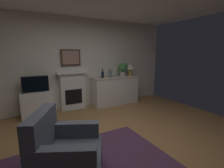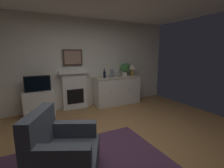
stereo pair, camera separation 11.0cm
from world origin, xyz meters
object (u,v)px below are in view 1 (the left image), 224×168
wine_bottle (103,74)px  framed_picture (71,58)px  wine_glass_left (114,73)px  potted_plant_small (123,68)px  vase_decorative (110,73)px  sideboard_cabinet (115,90)px  tv_cabinet (37,104)px  armchair (65,152)px  table_lamp (130,67)px  wine_glass_right (120,73)px  tv_set (35,84)px  fireplace_unit (73,91)px  wine_glass_center (116,73)px

wine_bottle → framed_picture: bearing=167.2°
wine_glass_left → potted_plant_small: (0.38, 0.10, 0.13)m
framed_picture → vase_decorative: size_ratio=1.96×
framed_picture → sideboard_cabinet: bearing=-9.4°
tv_cabinet → armchair: 2.48m
table_lamp → wine_bottle: bearing=178.9°
wine_glass_right → tv_set: size_ratio=0.27×
vase_decorative → tv_cabinet: (-2.09, 0.06, -0.69)m
sideboard_cabinet → armchair: (-2.19, -2.46, -0.06)m
tv_set → armchair: tv_set is taller
tv_set → potted_plant_small: potted_plant_small is taller
potted_plant_small → framed_picture: bearing=173.8°
wine_glass_left → potted_plant_small: potted_plant_small is taller
framed_picture → wine_glass_left: bearing=-12.2°
tv_cabinet → tv_set: 0.53m
potted_plant_small → vase_decorative: bearing=-169.7°
wine_bottle → fireplace_unit: bearing=170.0°
fireplace_unit → wine_glass_left: (1.26, -0.23, 0.46)m
wine_bottle → wine_glass_center: size_ratio=1.76×
wine_glass_center → tv_set: bearing=-179.4°
armchair → tv_set: bearing=92.9°
wine_glass_left → wine_glass_right: same height
table_lamp → tv_cabinet: (-2.87, 0.02, -0.83)m
tv_cabinet → armchair: bearing=-87.1°
table_lamp → tv_set: 2.89m
table_lamp → wine_bottle: table_lamp is taller
vase_decorative → potted_plant_small: size_ratio=0.65×
fireplace_unit → sideboard_cabinet: bearing=-7.5°
fireplace_unit → table_lamp: (1.90, -0.18, 0.61)m
wine_glass_left → tv_set: size_ratio=0.27×
wine_bottle → vase_decorative: size_ratio=1.03×
wine_glass_center → wine_glass_right: same height
wine_glass_right → tv_cabinet: (-2.46, 0.06, -0.67)m
framed_picture → wine_glass_center: 1.48m
wine_glass_left → tv_cabinet: bearing=178.3°
table_lamp → wine_glass_center: (-0.52, 0.02, -0.16)m
wine_bottle → armchair: wine_bottle is taller
wine_glass_center → potted_plant_small: bearing=6.1°
framed_picture → sideboard_cabinet: 1.72m
wine_glass_left → wine_glass_center: 0.13m
sideboard_cabinet → table_lamp: 0.91m
vase_decorative → tv_set: (-2.09, 0.04, -0.16)m
table_lamp → wine_glass_left: bearing=-175.4°
framed_picture → wine_glass_left: 1.39m
wine_glass_left → armchair: (-2.11, -2.41, -0.62)m
wine_glass_right → vase_decorative: size_ratio=0.59×
table_lamp → tv_cabinet: bearing=179.7°
vase_decorative → tv_cabinet: vase_decorative is taller
wine_glass_left → wine_glass_right: bearing=2.5°
fireplace_unit → sideboard_cabinet: (1.34, -0.18, -0.11)m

